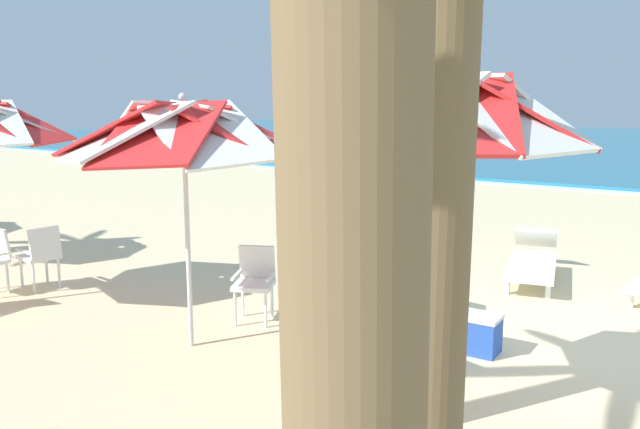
% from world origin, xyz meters
% --- Properties ---
extents(ground_plane, '(80.00, 80.00, 0.00)m').
position_xyz_m(ground_plane, '(0.00, 0.00, 0.00)').
color(ground_plane, beige).
extents(beach_umbrella_0, '(2.07, 2.07, 2.85)m').
position_xyz_m(beach_umbrella_0, '(-0.80, -2.37, 2.44)').
color(beach_umbrella_0, silver).
rests_on(beach_umbrella_0, ground).
extents(plastic_chair_0, '(0.55, 0.57, 0.87)m').
position_xyz_m(plastic_chair_0, '(-1.61, -2.00, 0.50)').
color(plastic_chair_0, '#2D8C4C').
rests_on(plastic_chair_0, ground).
extents(beach_umbrella_1, '(2.50, 2.50, 2.61)m').
position_xyz_m(beach_umbrella_1, '(-3.67, -2.14, 2.23)').
color(beach_umbrella_1, silver).
rests_on(beach_umbrella_1, ground).
extents(plastic_chair_1, '(0.59, 0.60, 0.87)m').
position_xyz_m(plastic_chair_1, '(-3.60, -1.14, 0.50)').
color(plastic_chair_1, white).
rests_on(plastic_chair_1, ground).
extents(plastic_chair_2, '(0.53, 0.50, 0.87)m').
position_xyz_m(plastic_chair_2, '(-6.80, -1.69, 0.50)').
color(plastic_chair_2, white).
rests_on(plastic_chair_2, ground).
extents(sun_lounger_2, '(1.04, 2.23, 0.62)m').
position_xyz_m(sun_lounger_2, '(-1.32, 2.31, 0.28)').
color(sun_lounger_2, white).
rests_on(sun_lounger_2, ground).
extents(palm_tree_2, '(3.35, 3.10, 4.16)m').
position_xyz_m(palm_tree_2, '(0.28, -5.76, 2.66)').
color(palm_tree_2, brown).
rests_on(palm_tree_2, ground).
extents(cooler_box, '(0.50, 0.34, 0.40)m').
position_xyz_m(cooler_box, '(-1.11, -0.72, 0.20)').
color(cooler_box, blue).
rests_on(cooler_box, ground).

